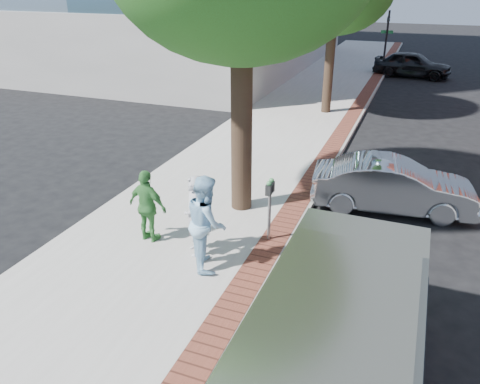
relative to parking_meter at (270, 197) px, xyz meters
The scene contains 13 objects.
ground 1.45m from the parking_meter, 136.14° to the right, with size 120.00×120.00×0.00m, color black.
sidewalk 7.81m from the parking_meter, 105.61° to the left, with size 5.00×60.00×0.15m, color #9E9991.
brick_strip 7.52m from the parking_meter, 89.08° to the left, with size 0.60×60.00×0.01m, color brown.
curb 7.54m from the parking_meter, 86.39° to the left, with size 0.10×60.00×0.15m, color gray.
office_base 25.39m from the parking_meter, 122.35° to the left, with size 18.20×22.20×4.00m, color gray.
signal_near 21.47m from the parking_meter, 89.14° to the left, with size 0.70×0.15×3.80m.
parking_meter is the anchor object (origin of this frame).
person_gray 1.71m from the parking_meter, 139.70° to the right, with size 0.65×0.43×1.78m, color #AAA9AE.
person_officer 1.67m from the parking_meter, 120.97° to the right, with size 0.96×0.75×1.98m, color #97CAEA.
person_green 2.69m from the parking_meter, 158.48° to the right, with size 0.98×0.41×1.68m, color #3D863D.
sedan_silver 3.80m from the parking_meter, 49.83° to the left, with size 1.43×4.11×1.35m, color #B7BABE.
bg_car 21.92m from the parking_meter, 84.79° to the left, with size 1.80×4.47×1.52m, color black.
van 4.40m from the parking_meter, 60.32° to the right, with size 2.12×5.42×1.99m.
Camera 1 is at (3.31, -8.26, 5.59)m, focal length 35.00 mm.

